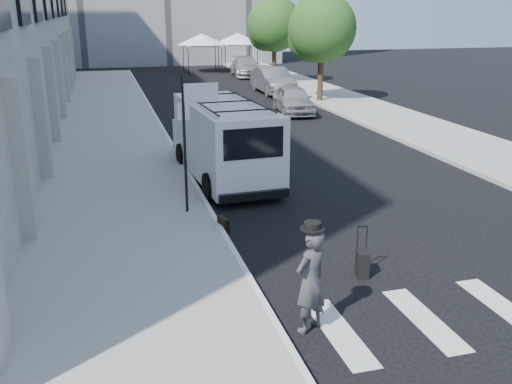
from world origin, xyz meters
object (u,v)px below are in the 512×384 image
businessman (311,281)px  suitcase (362,263)px  briefcase (223,224)px  cargo_van (223,140)px  parked_car_c (246,67)px  parked_car_b (273,80)px  parked_car_a (293,100)px

businessman → suitcase: 2.47m
briefcase → suitcase: (2.18, -3.14, 0.10)m
businessman → cargo_van: size_ratio=0.28×
suitcase → parked_car_c: size_ratio=0.20×
suitcase → parked_car_b: bearing=91.3°
cargo_van → parked_car_b: (7.01, 17.76, -0.41)m
businessman → parked_car_c: bearing=-130.9°
suitcase → parked_car_c: parked_car_c is taller
suitcase → parked_car_b: parked_car_b is taller
cargo_van → suitcase: bearing=-84.5°
parked_car_c → briefcase: bearing=-100.0°
parked_car_a → parked_car_b: bearing=88.0°
briefcase → parked_car_a: 16.57m
briefcase → parked_car_a: parked_car_a is taller
briefcase → cargo_van: cargo_van is taller
cargo_van → parked_car_b: bearing=65.0°
businessman → parked_car_a: bearing=-136.3°
suitcase → cargo_van: bearing=113.1°
cargo_van → parked_car_b: 19.10m
briefcase → parked_car_a: size_ratio=0.11×
businessman → briefcase: bearing=-112.9°
suitcase → cargo_van: 7.82m
businessman → parked_car_c: 37.73m
businessman → parked_car_b: bearing=-133.8°
businessman → parked_car_a: 20.86m
briefcase → parked_car_b: (7.99, 22.29, 0.65)m
cargo_van → parked_car_a: size_ratio=1.55×
parked_car_c → businessman: bearing=-97.4°
parked_car_b → parked_car_a: bearing=-98.5°
businessman → parked_car_a: (6.45, 19.83, -0.20)m
businessman → cargo_van: bearing=-121.6°
businessman → parked_car_c: size_ratio=0.35×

